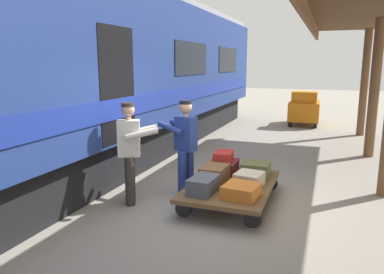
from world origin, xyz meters
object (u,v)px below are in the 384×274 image
at_px(suitcase_brown_leather, 215,174).
at_px(suitcase_orange_carryall, 241,191).
at_px(train_car, 48,78).
at_px(luggage_cart, 231,186).
at_px(porter_in_overalls, 185,144).
at_px(baggage_tug, 304,109).
at_px(suitcase_cream_canvas, 249,179).
at_px(suitcase_slate_roller, 204,185).
at_px(porter_by_door, 130,150).
at_px(suitcase_red_plastic, 224,156).
at_px(suitcase_maroon_trunk, 224,167).
at_px(suitcase_olive_duffel, 256,169).

relative_size(suitcase_brown_leather, suitcase_orange_carryall, 1.10).
bearing_deg(train_car, luggage_cart, -176.27).
distance_m(porter_in_overalls, baggage_tug, 8.86).
bearing_deg(suitcase_cream_canvas, suitcase_brown_leather, 0.00).
bearing_deg(luggage_cart, suitcase_slate_roller, 62.89).
height_order(porter_by_door, baggage_tug, porter_by_door).
bearing_deg(suitcase_slate_roller, porter_in_overalls, -49.24).
bearing_deg(luggage_cart, porter_by_door, 21.22).
height_order(luggage_cart, suitcase_red_plastic, suitcase_red_plastic).
relative_size(suitcase_slate_roller, porter_in_overalls, 0.34).
distance_m(suitcase_maroon_trunk, suitcase_orange_carryall, 1.31).
xyz_separation_m(suitcase_orange_carryall, porter_by_door, (1.87, 0.03, 0.49)).
relative_size(luggage_cart, suitcase_cream_canvas, 4.68).
height_order(luggage_cart, suitcase_orange_carryall, suitcase_orange_carryall).
xyz_separation_m(suitcase_slate_roller, porter_in_overalls, (0.58, -0.67, 0.46)).
bearing_deg(suitcase_brown_leather, suitcase_red_plastic, -89.79).
distance_m(train_car, suitcase_slate_roller, 3.59).
bearing_deg(suitcase_maroon_trunk, suitcase_red_plastic, 84.42).
bearing_deg(luggage_cart, suitcase_orange_carryall, 117.11).
distance_m(suitcase_red_plastic, baggage_tug, 8.31).
relative_size(suitcase_olive_duffel, suitcase_orange_carryall, 0.97).
xyz_separation_m(suitcase_brown_leather, suitcase_orange_carryall, (-0.60, 0.58, -0.04)).
xyz_separation_m(suitcase_olive_duffel, suitcase_brown_leather, (0.60, 0.58, 0.01)).
xyz_separation_m(suitcase_slate_roller, suitcase_orange_carryall, (-0.60, 0.00, -0.03)).
height_order(train_car, porter_by_door, train_car).
xyz_separation_m(train_car, baggage_tug, (-4.09, -9.05, -1.43)).
xyz_separation_m(train_car, suitcase_maroon_trunk, (-3.20, -0.81, -1.61)).
height_order(train_car, suitcase_red_plastic, train_car).
height_order(suitcase_cream_canvas, porter_by_door, porter_by_door).
height_order(suitcase_red_plastic, baggage_tug, baggage_tug).
distance_m(suitcase_maroon_trunk, porter_in_overalls, 0.90).
distance_m(suitcase_brown_leather, suitcase_red_plastic, 0.59).
bearing_deg(luggage_cart, suitcase_red_plastic, -61.84).
relative_size(porter_in_overalls, baggage_tug, 0.99).
relative_size(suitcase_red_plastic, baggage_tug, 0.27).
distance_m(suitcase_cream_canvas, porter_in_overalls, 1.27).
height_order(suitcase_orange_carryall, suitcase_red_plastic, suitcase_red_plastic).
bearing_deg(suitcase_cream_canvas, porter_in_overalls, -4.18).
height_order(suitcase_cream_canvas, porter_in_overalls, porter_in_overalls).
height_order(suitcase_olive_duffel, suitcase_slate_roller, suitcase_slate_roller).
bearing_deg(suitcase_maroon_trunk, suitcase_brown_leather, 90.00).
distance_m(luggage_cart, suitcase_cream_canvas, 0.34).
height_order(suitcase_cream_canvas, baggage_tug, baggage_tug).
xyz_separation_m(train_car, suitcase_cream_canvas, (-3.80, -0.23, -1.62)).
distance_m(train_car, suitcase_maroon_trunk, 3.67).
distance_m(suitcase_olive_duffel, suitcase_slate_roller, 1.31).
height_order(suitcase_maroon_trunk, suitcase_red_plastic, suitcase_red_plastic).
xyz_separation_m(train_car, suitcase_slate_roller, (-3.20, 0.36, -1.60)).
bearing_deg(porter_in_overalls, suitcase_cream_canvas, 175.82).
relative_size(suitcase_maroon_trunk, suitcase_slate_roller, 0.99).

